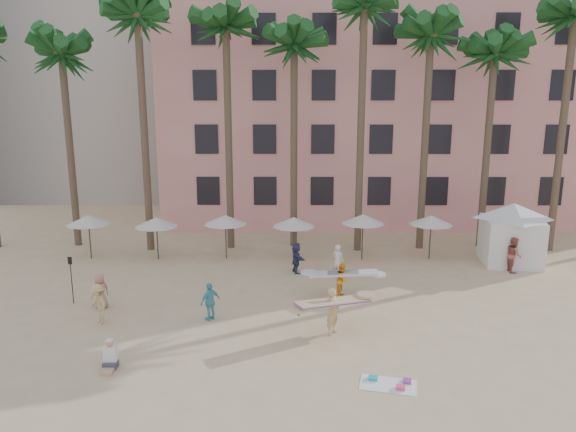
# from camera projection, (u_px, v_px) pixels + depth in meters

# --- Properties ---
(ground) EXTENTS (120.00, 120.00, 0.00)m
(ground) POSITION_uv_depth(u_px,v_px,m) (323.00, 363.00, 18.06)
(ground) COLOR #D1B789
(ground) RESTS_ON ground
(pink_hotel) EXTENTS (35.00, 14.00, 16.00)m
(pink_hotel) POSITION_uv_depth(u_px,v_px,m) (392.00, 116.00, 41.73)
(pink_hotel) COLOR #EFA191
(pink_hotel) RESTS_ON ground
(palm_row) EXTENTS (44.40, 5.40, 16.30)m
(palm_row) POSITION_uv_depth(u_px,v_px,m) (320.00, 34.00, 29.98)
(palm_row) COLOR brown
(palm_row) RESTS_ON ground
(umbrella_row) EXTENTS (22.50, 2.70, 2.73)m
(umbrella_row) POSITION_uv_depth(u_px,v_px,m) (260.00, 220.00, 29.81)
(umbrella_row) COLOR #332B23
(umbrella_row) RESTS_ON ground
(cabana) EXTENTS (5.09, 5.09, 3.50)m
(cabana) POSITION_uv_depth(u_px,v_px,m) (512.00, 228.00, 29.08)
(cabana) COLOR silver
(cabana) RESTS_ON ground
(beach_towel) EXTENTS (1.98, 1.38, 0.14)m
(beach_towel) POSITION_uv_depth(u_px,v_px,m) (390.00, 384.00, 16.64)
(beach_towel) COLOR white
(beach_towel) RESTS_ON ground
(carrier_yellow) EXTENTS (3.14, 2.20, 1.91)m
(carrier_yellow) POSITION_uv_depth(u_px,v_px,m) (333.00, 309.00, 20.15)
(carrier_yellow) COLOR tan
(carrier_yellow) RESTS_ON ground
(carrier_white) EXTENTS (3.28, 1.00, 1.62)m
(carrier_white) POSITION_uv_depth(u_px,v_px,m) (343.00, 278.00, 24.18)
(carrier_white) COLOR orange
(carrier_white) RESTS_ON ground
(beachgoers) EXTENTS (21.40, 8.12, 1.92)m
(beachgoers) POSITION_uv_depth(u_px,v_px,m) (292.00, 273.00, 24.96)
(beachgoers) COLOR silver
(beachgoers) RESTS_ON ground
(paddle) EXTENTS (0.18, 0.04, 2.23)m
(paddle) POSITION_uv_depth(u_px,v_px,m) (71.00, 274.00, 23.17)
(paddle) COLOR black
(paddle) RESTS_ON ground
(seated_man) EXTENTS (0.45, 0.79, 1.02)m
(seated_man) POSITION_uv_depth(u_px,v_px,m) (110.00, 359.00, 17.62)
(seated_man) COLOR #3F3F4C
(seated_man) RESTS_ON ground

